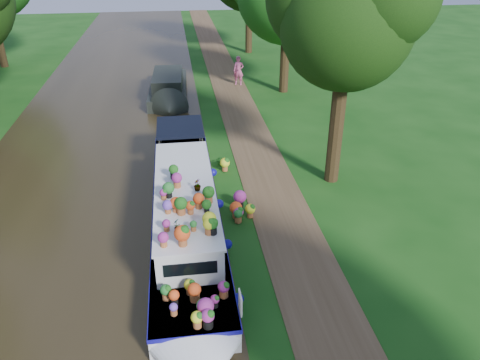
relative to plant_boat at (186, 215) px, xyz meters
name	(u,v)px	position (x,y,z in m)	size (l,w,h in m)	color
ground	(252,227)	(2.25, 0.23, -0.85)	(100.00, 100.00, 0.00)	#134310
canal_water	(74,241)	(-3.75, 0.23, -0.84)	(10.00, 100.00, 0.02)	black
towpath	(286,224)	(3.45, 0.23, -0.84)	(2.20, 100.00, 0.03)	brown
plant_boat	(186,215)	(0.00, 0.00, 0.00)	(2.29, 13.52, 2.25)	white
tree_near_overhang	(347,12)	(6.04, 3.30, 5.75)	(5.52, 5.28, 8.99)	black
second_boat	(168,88)	(-0.50, 15.07, -0.25)	(2.46, 7.77, 1.49)	black
pedestrian_pink	(239,71)	(4.11, 17.03, 0.11)	(0.68, 0.45, 1.86)	#C7527E
verge_plant	(220,161)	(1.65, 5.23, -0.64)	(0.38, 0.33, 0.42)	#20601C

